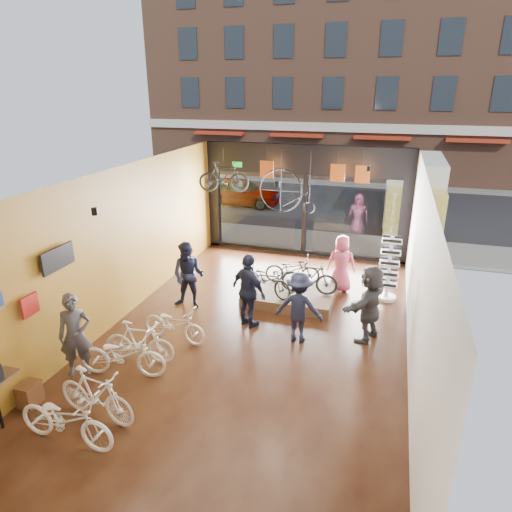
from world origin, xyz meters
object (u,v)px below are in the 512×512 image
at_px(floor_bike_0, 66,419).
at_px(floor_bike_1, 96,395).
at_px(display_bike_right, 292,269).
at_px(display_bike_left, 267,279).
at_px(street_car, 240,191).
at_px(floor_bike_4, 174,324).
at_px(customer_2, 249,291).
at_px(customer_0, 75,335).
at_px(customer_4, 341,263).
at_px(customer_1, 188,275).
at_px(customer_3, 299,307).
at_px(floor_bike_2, 123,355).
at_px(display_platform, 290,295).
at_px(hung_bike, 224,177).
at_px(customer_5, 370,303).
at_px(penny_farthing, 290,193).
at_px(sunglasses_rack, 389,269).
at_px(floor_bike_3, 139,342).
at_px(box_truck, 414,193).
at_px(display_bike_mid, 309,278).

height_order(floor_bike_0, floor_bike_1, floor_bike_1).
bearing_deg(display_bike_right, display_bike_left, 144.14).
height_order(street_car, floor_bike_4, street_car).
bearing_deg(customer_2, customer_0, 77.13).
xyz_separation_m(display_bike_right, customer_2, (-0.60, -2.22, 0.23)).
bearing_deg(customer_4, customer_2, 50.65).
height_order(display_bike_right, customer_1, customer_1).
relative_size(display_bike_right, customer_3, 0.90).
bearing_deg(customer_4, floor_bike_2, 50.92).
height_order(display_platform, hung_bike, hung_bike).
bearing_deg(floor_bike_4, customer_5, -65.37).
bearing_deg(floor_bike_2, customer_5, -68.30).
bearing_deg(floor_bike_0, penny_farthing, -9.33).
height_order(floor_bike_2, customer_4, customer_4).
xyz_separation_m(floor_bike_4, customer_4, (3.34, 3.93, 0.41)).
relative_size(display_platform, customer_3, 1.41).
bearing_deg(customer_5, floor_bike_1, -23.42).
xyz_separation_m(floor_bike_2, sunglasses_rack, (5.05, 5.26, 0.44)).
height_order(floor_bike_2, display_bike_right, display_bike_right).
bearing_deg(customer_1, floor_bike_1, -88.81).
height_order(street_car, floor_bike_2, street_car).
height_order(customer_3, sunglasses_rack, sunglasses_rack).
relative_size(floor_bike_2, customer_0, 1.00).
bearing_deg(display_platform, sunglasses_rack, 18.36).
distance_m(floor_bike_3, display_platform, 4.58).
distance_m(street_car, box_truck, 8.23).
distance_m(display_bike_right, sunglasses_rack, 2.65).
distance_m(display_bike_left, customer_1, 2.09).
bearing_deg(customer_4, floor_bike_0, 59.47).
relative_size(floor_bike_1, customer_3, 0.97).
bearing_deg(customer_4, floor_bike_1, 58.12).
bearing_deg(display_platform, floor_bike_3, -122.21).
bearing_deg(customer_2, customer_1, 13.83).
relative_size(display_bike_mid, customer_4, 0.92).
bearing_deg(display_platform, street_car, 115.98).
bearing_deg(customer_3, customer_1, -14.02).
height_order(floor_bike_4, customer_5, customer_5).
xyz_separation_m(display_bike_mid, customer_4, (0.72, 1.11, 0.07)).
height_order(display_bike_left, hung_bike, hung_bike).
height_order(floor_bike_3, display_bike_right, display_bike_right).
relative_size(display_platform, display_bike_right, 1.55).
bearing_deg(display_bike_right, floor_bike_3, 143.29).
relative_size(floor_bike_3, customer_1, 0.86).
bearing_deg(customer_0, floor_bike_4, 23.74).
bearing_deg(display_bike_left, sunglasses_rack, -41.96).
distance_m(street_car, floor_bike_3, 13.95).
bearing_deg(floor_bike_0, floor_bike_1, -8.12).
relative_size(customer_4, hung_bike, 1.05).
bearing_deg(floor_bike_2, floor_bike_4, -24.60).
bearing_deg(display_platform, display_bike_mid, -5.01).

